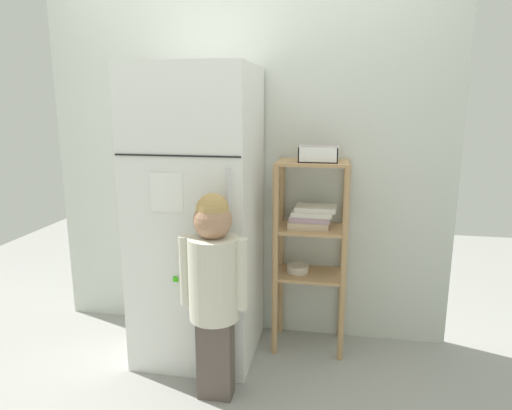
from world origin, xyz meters
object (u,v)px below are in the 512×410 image
Objects in this scene: refrigerator at (198,216)px; pantry_shelf_unit at (310,234)px; fruit_bin at (319,156)px; child_standing at (214,278)px.

pantry_shelf_unit is (0.66, 0.17, -0.13)m from refrigerator.
pantry_shelf_unit is at bearing 162.54° from fruit_bin.
child_standing is 0.75m from pantry_shelf_unit.
refrigerator is 0.53m from child_standing.
refrigerator is at bearing 116.02° from child_standing.
refrigerator is at bearing -167.39° from fruit_bin.
pantry_shelf_unit is 5.29× the size of fruit_bin.
refrigerator reaches higher than child_standing.
fruit_bin is at bearing 12.61° from refrigerator.
child_standing is at bearing -125.89° from pantry_shelf_unit.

